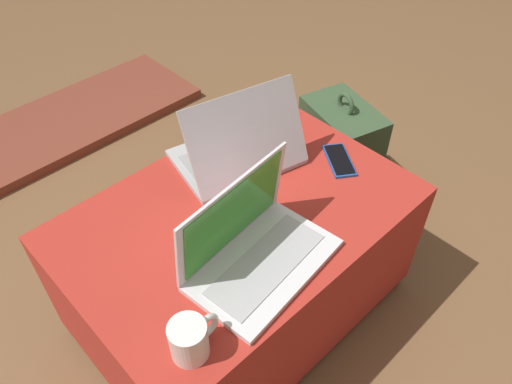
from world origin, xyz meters
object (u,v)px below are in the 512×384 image
(laptop_far, at_px, (239,150))
(cell_phone, at_px, (339,160))
(laptop_near, at_px, (254,247))
(coffee_mug, at_px, (190,339))
(backpack, at_px, (341,156))

(laptop_far, height_order, cell_phone, laptop_far)
(laptop_near, distance_m, laptop_far, 0.37)
(cell_phone, bearing_deg, coffee_mug, 47.89)
(cell_phone, xyz_separation_m, coffee_mug, (-0.71, -0.18, 0.04))
(laptop_far, relative_size, cell_phone, 2.49)
(backpack, relative_size, coffee_mug, 4.09)
(laptop_far, height_order, coffee_mug, laptop_far)
(laptop_near, bearing_deg, backpack, 14.39)
(laptop_far, distance_m, backpack, 0.60)
(cell_phone, height_order, coffee_mug, coffee_mug)
(laptop_near, xyz_separation_m, backpack, (0.73, 0.28, -0.31))
(laptop_near, distance_m, backpack, 0.84)
(cell_phone, bearing_deg, laptop_near, 45.58)
(laptop_near, xyz_separation_m, cell_phone, (0.45, 0.09, -0.05))
(laptop_far, distance_m, coffee_mug, 0.62)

